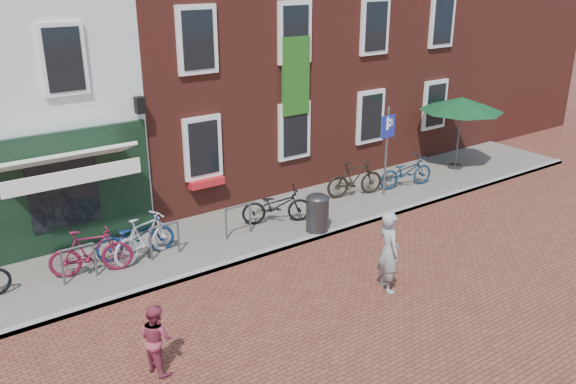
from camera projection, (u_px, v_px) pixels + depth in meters
ground at (247, 262)px, 14.12m from camera, size 80.00×80.00×0.00m
sidewalk at (249, 229)px, 15.78m from camera, size 24.00×3.00×0.10m
building_brick_mid at (180, 17)px, 18.76m from camera, size 6.00×8.00×10.00m
building_brick_right at (330, 10)px, 21.99m from camera, size 6.00×8.00×10.00m
filler_right at (448, 15)px, 25.67m from camera, size 7.00×8.00×9.00m
litter_bin at (318, 210)px, 15.37m from camera, size 0.59×0.59×1.08m
parking_sign at (387, 139)px, 17.36m from camera, size 0.50×0.07×2.68m
parasol at (462, 101)px, 19.56m from camera, size 2.72×2.72×2.51m
woman at (389, 252)px, 12.63m from camera, size 0.60×0.75×1.80m
boy at (156, 338)px, 10.15m from camera, size 0.61×0.71×1.28m
bicycle_1 at (91, 252)px, 13.19m from camera, size 1.87×1.00×1.08m
bicycle_2 at (135, 237)px, 14.05m from camera, size 1.91×0.84×0.97m
bicycle_3 at (145, 237)px, 13.91m from camera, size 1.87×1.00×1.08m
bicycle_4 at (277, 205)px, 15.87m from camera, size 1.96×1.34×0.97m
bicycle_5 at (355, 179)px, 17.69m from camera, size 1.87×0.92×1.08m
bicycle_6 at (406, 172)px, 18.45m from camera, size 1.94×0.97×0.97m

